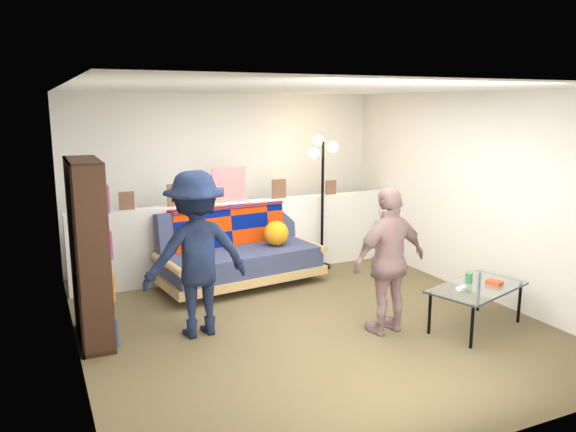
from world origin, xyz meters
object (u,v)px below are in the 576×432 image
(person_right, at_px, (389,261))
(bookshelf, at_px, (89,258))
(floor_lamp, at_px, (322,175))
(person_left, at_px, (196,254))
(futon_sofa, at_px, (240,253))
(coffee_table, at_px, (477,289))

(person_right, bearing_deg, bookshelf, -27.41)
(floor_lamp, xyz_separation_m, person_right, (-0.47, -2.30, -0.57))
(person_left, bearing_deg, futon_sofa, -128.51)
(bookshelf, xyz_separation_m, person_right, (2.71, -1.03, -0.08))
(futon_sofa, height_order, coffee_table, futon_sofa)
(coffee_table, bearing_deg, person_right, 160.92)
(person_right, bearing_deg, floor_lamp, -108.02)
(bookshelf, xyz_separation_m, coffee_table, (3.58, -1.33, -0.41))
(futon_sofa, xyz_separation_m, coffee_table, (1.69, -2.35, 0.01))
(coffee_table, bearing_deg, floor_lamp, 98.81)
(bookshelf, relative_size, person_right, 1.19)
(person_left, bearing_deg, coffee_table, 154.85)
(futon_sofa, height_order, bookshelf, bookshelf)
(coffee_table, distance_m, person_left, 2.85)
(coffee_table, height_order, floor_lamp, floor_lamp)
(floor_lamp, bearing_deg, futon_sofa, -168.91)
(bookshelf, bearing_deg, futon_sofa, 28.48)
(bookshelf, height_order, coffee_table, bookshelf)
(bookshelf, relative_size, coffee_table, 1.49)
(futon_sofa, bearing_deg, bookshelf, -151.52)
(person_left, relative_size, person_right, 1.11)
(bookshelf, bearing_deg, person_right, -20.84)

